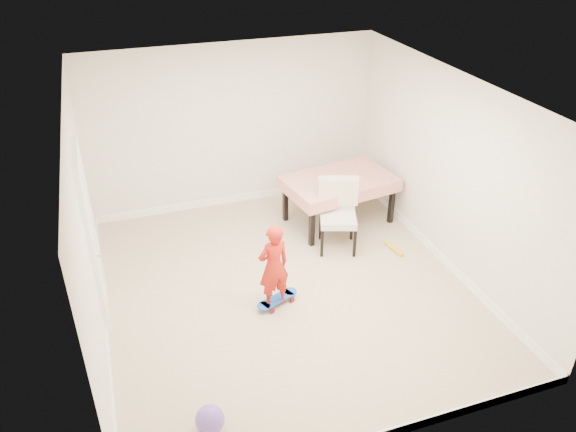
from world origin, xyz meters
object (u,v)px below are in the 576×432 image
object	(u,v)px
skateboard	(277,301)
child	(274,269)
balloon	(210,420)
dining_table	(338,200)
dining_chair	(338,217)

from	to	relation	value
skateboard	child	size ratio (longest dim) A/B	0.54
child	balloon	xyz separation A→B (m)	(-1.14, -1.57, -0.41)
balloon	skateboard	bearing A→B (deg)	53.31
dining_table	balloon	size ratio (longest dim) A/B	5.69
dining_chair	balloon	bearing A→B (deg)	-113.90
skateboard	dining_table	bearing A→B (deg)	24.94
balloon	child	bearing A→B (deg)	54.12
dining_chair	skateboard	distance (m)	1.60
dining_chair	skateboard	bearing A→B (deg)	-122.52
child	skateboard	bearing A→B (deg)	-174.02
skateboard	child	xyz separation A→B (m)	(-0.04, -0.01, 0.51)
dining_chair	child	distance (m)	1.58
skateboard	child	world-z (taller)	child
dining_chair	child	xyz separation A→B (m)	(-1.25, -0.96, 0.04)
skateboard	child	bearing A→B (deg)	175.58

